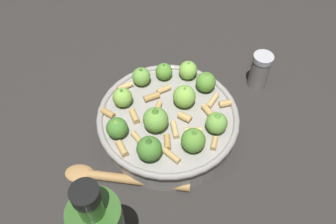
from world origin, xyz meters
TOP-DOWN VIEW (x-y plane):
  - ground_plane at (0.00, 0.00)m, footprint 2.40×2.40m
  - cooking_pan at (-0.00, 0.00)m, footprint 0.25×0.25m
  - pepper_shaker at (0.07, 0.21)m, footprint 0.04×0.04m
  - wooden_spoon at (-0.00, -0.13)m, footprint 0.20×0.13m

SIDE VIEW (x-z plane):
  - ground_plane at x=0.00m, z-range 0.00..0.00m
  - wooden_spoon at x=0.00m, z-range 0.00..0.02m
  - cooking_pan at x=0.00m, z-range -0.02..0.09m
  - pepper_shaker at x=0.07m, z-range 0.00..0.08m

